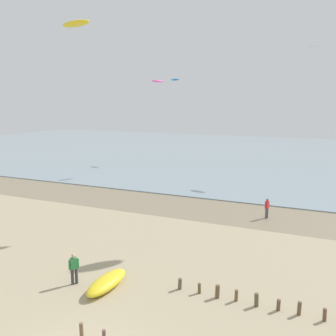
{
  "coord_description": "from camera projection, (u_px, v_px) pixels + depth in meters",
  "views": [
    {
      "loc": [
        7.94,
        -9.47,
        9.63
      ],
      "look_at": [
        -1.06,
        11.07,
        5.57
      ],
      "focal_mm": 38.87,
      "sensor_mm": 36.0,
      "label": 1
    }
  ],
  "objects": [
    {
      "name": "sea",
      "position": [
        279.0,
        155.0,
        67.1
      ],
      "size": [
        160.0,
        70.0,
        0.1
      ],
      "primitive_type": "cube",
      "color": "#7F939E",
      "rests_on": "ground"
    },
    {
      "name": "kite_aloft_0",
      "position": [
        158.0,
        81.0,
        49.86
      ],
      "size": [
        1.48,
        2.07,
        0.44
      ],
      "primitive_type": "ellipsoid",
      "rotation": [
        0.21,
        0.0,
        1.12
      ],
      "color": "#E54C99"
    },
    {
      "name": "wet_sand_strip",
      "position": [
        224.0,
        212.0,
        32.42
      ],
      "size": [
        120.0,
        6.97,
        0.01
      ],
      "primitive_type": "cube",
      "color": "#84755B",
      "rests_on": "ground"
    },
    {
      "name": "kite_aloft_1",
      "position": [
        175.0,
        80.0,
        58.78
      ],
      "size": [
        2.04,
        1.45,
        0.34
      ],
      "primitive_type": "ellipsoid",
      "rotation": [
        0.04,
        0.0,
        2.67
      ],
      "color": "#2384D1"
    },
    {
      "name": "groyne_mid",
      "position": [
        316.0,
        313.0,
        16.35
      ],
      "size": [
        14.04,
        0.35,
        0.67
      ],
      "color": "brown",
      "rests_on": "ground"
    },
    {
      "name": "person_mid_beach",
      "position": [
        74.0,
        268.0,
        19.4
      ],
      "size": [
        0.39,
        0.47,
        1.71
      ],
      "color": "#383842",
      "rests_on": "ground"
    },
    {
      "name": "kite_aloft_3",
      "position": [
        315.0,
        46.0,
        45.23
      ],
      "size": [
        1.99,
        1.16,
        0.5
      ],
      "primitive_type": "ellipsoid",
      "rotation": [
        -0.38,
        0.0,
        6.01
      ],
      "color": "white"
    },
    {
      "name": "person_nearest_camera",
      "position": [
        267.0,
        208.0,
        30.48
      ],
      "size": [
        0.33,
        0.54,
        1.71
      ],
      "color": "#4C4C56",
      "rests_on": "ground"
    },
    {
      "name": "grounded_kite",
      "position": [
        107.0,
        282.0,
        19.08
      ],
      "size": [
        1.22,
        3.19,
        0.63
      ],
      "primitive_type": "ellipsoid",
      "rotation": [
        0.0,
        0.0,
        4.69
      ],
      "color": "yellow",
      "rests_on": "ground"
    },
    {
      "name": "kite_aloft_6",
      "position": [
        76.0,
        24.0,
        33.4
      ],
      "size": [
        3.69,
        1.88,
        0.61
      ],
      "primitive_type": "ellipsoid",
      "rotation": [
        -0.04,
        0.0,
        2.92
      ],
      "color": "yellow"
    }
  ]
}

